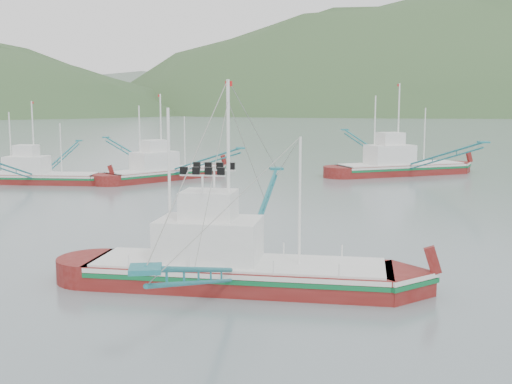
{
  "coord_description": "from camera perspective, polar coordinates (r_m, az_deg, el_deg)",
  "views": [
    {
      "loc": [
        -4.1,
        -30.47,
        8.46
      ],
      "look_at": [
        0.0,
        6.0,
        3.2
      ],
      "focal_mm": 45.0,
      "sensor_mm": 36.0,
      "label": 1
    }
  ],
  "objects": [
    {
      "name": "ground",
      "position": [
        31.89,
        1.21,
        -7.23
      ],
      "size": [
        1200.0,
        1200.0,
        0.0
      ],
      "primitive_type": "plane",
      "color": "slate",
      "rests_on": "ground"
    },
    {
      "name": "main_boat",
      "position": [
        29.19,
        -1.81,
        -4.77
      ],
      "size": [
        14.26,
        24.41,
        10.1
      ],
      "rotation": [
        0.0,
        0.0,
        -0.28
      ],
      "color": "maroon",
      "rests_on": "ground"
    },
    {
      "name": "bg_boat_left",
      "position": [
        69.33,
        -18.86,
        2.04
      ],
      "size": [
        12.75,
        22.05,
        9.05
      ],
      "rotation": [
        0.0,
        0.0,
        -0.22
      ],
      "color": "maroon",
      "rests_on": "ground"
    },
    {
      "name": "bg_boat_far",
      "position": [
        69.75,
        -8.15,
        2.84
      ],
      "size": [
        18.36,
        21.53,
        9.85
      ],
      "rotation": [
        0.0,
        0.0,
        0.65
      ],
      "color": "maroon",
      "rests_on": "ground"
    },
    {
      "name": "bg_boat_right",
      "position": [
        75.13,
        12.69,
        3.04
      ],
      "size": [
        15.74,
        27.12,
        11.16
      ],
      "rotation": [
        0.0,
        0.0,
        0.24
      ],
      "color": "maroon",
      "rests_on": "ground"
    },
    {
      "name": "headland_right",
      "position": [
        521.24,
        21.66,
        6.65
      ],
      "size": [
        684.0,
        432.0,
        306.0
      ],
      "primitive_type": "ellipsoid",
      "color": "#314E28",
      "rests_on": "ground"
    },
    {
      "name": "ridge_distant",
      "position": [
        591.52,
        -3.14,
        7.32
      ],
      "size": [
        960.0,
        400.0,
        240.0
      ],
      "primitive_type": "ellipsoid",
      "color": "slate",
      "rests_on": "ground"
    }
  ]
}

